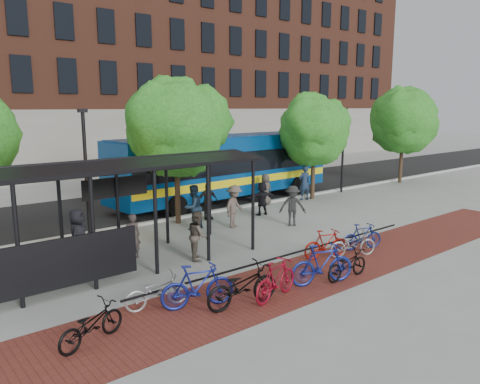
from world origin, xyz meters
TOP-DOWN VIEW (x-y plane):
  - ground at (0.00, 0.00)m, footprint 160.00×160.00m
  - asphalt_street at (0.00, 8.00)m, footprint 160.00×8.00m
  - curb at (0.00, 4.00)m, footprint 160.00×0.25m
  - brick_strip at (-2.00, -5.00)m, footprint 24.00×3.00m
  - bike_rack_rail at (-3.30, -4.10)m, footprint 12.00×0.05m
  - building_brick at (10.00, 26.00)m, footprint 55.00×14.00m
  - bus_shelter at (-8.13, -0.48)m, footprint 10.60×3.07m
  - tree_b at (-2.90, 3.35)m, footprint 5.15×4.20m
  - tree_c at (6.09, 3.35)m, footprint 4.66×3.80m
  - tree_d at (15.10, 3.35)m, footprint 5.39×4.40m
  - lamp_post_left at (-7.00, 3.60)m, footprint 0.35×0.20m
  - lamp_post_right at (9.00, 3.60)m, footprint 0.35×0.20m
  - bus at (1.76, 5.90)m, footprint 13.61×3.67m
  - bike_0 at (-10.35, -4.85)m, footprint 1.85×1.12m
  - bike_2 at (-8.27, -4.10)m, footprint 1.82×0.90m
  - bike_3 at (-7.45, -4.77)m, footprint 2.06×1.16m
  - bike_4 at (-6.49, -5.44)m, footprint 2.22×0.98m
  - bike_5 at (-5.47, -5.65)m, footprint 1.91×0.89m
  - bike_7 at (-3.67, -5.75)m, footprint 2.14×1.21m
  - bike_8 at (-2.74, -5.93)m, footprint 1.75×0.64m
  - bike_9 at (-1.71, -4.23)m, footprint 1.78×0.98m
  - bike_10 at (-0.84, -4.71)m, footprint 1.88×1.23m
  - bike_11 at (0.12, -4.41)m, footprint 1.69×0.99m
  - pedestrian_0 at (-8.48, 0.85)m, footprint 1.00×1.07m
  - pedestrian_1 at (-6.90, 0.01)m, footprint 0.63×0.45m
  - pedestrian_2 at (-3.06, 1.97)m, footprint 1.07×0.91m
  - pedestrian_3 at (-1.52, 1.09)m, footprint 1.38×1.10m
  - pedestrian_4 at (-1.55, 3.03)m, footprint 1.07×0.58m
  - pedestrian_5 at (1.04, 2.12)m, footprint 1.56×0.74m
  - pedestrian_6 at (2.81, 3.80)m, footprint 0.87×0.62m
  - pedestrian_7 at (5.37, 3.35)m, footprint 0.81×0.63m
  - pedestrian_8 at (-5.19, -1.50)m, footprint 0.98×1.04m
  - pedestrian_9 at (0.65, -0.32)m, footprint 1.32×1.26m

SIDE VIEW (x-z plane):
  - ground at x=0.00m, z-range 0.00..0.00m
  - bike_rack_rail at x=-3.30m, z-range -0.47..0.47m
  - brick_strip at x=-2.00m, z-range 0.00..0.01m
  - asphalt_street at x=0.00m, z-range 0.00..0.01m
  - curb at x=0.00m, z-range 0.00..0.12m
  - bike_8 at x=-2.74m, z-range 0.00..0.91m
  - bike_2 at x=-8.27m, z-range 0.00..0.92m
  - bike_0 at x=-10.35m, z-range 0.00..0.92m
  - bike_10 at x=-0.84m, z-range 0.00..0.94m
  - bike_11 at x=0.12m, z-range 0.00..0.98m
  - bike_9 at x=-1.71m, z-range 0.00..1.03m
  - bike_5 at x=-5.47m, z-range 0.00..1.11m
  - bike_4 at x=-6.49m, z-range 0.00..1.13m
  - bike_3 at x=-7.45m, z-range 0.00..1.19m
  - bike_7 at x=-3.67m, z-range 0.00..1.24m
  - pedestrian_1 at x=-6.90m, z-range 0.00..1.60m
  - pedestrian_5 at x=1.04m, z-range 0.00..1.62m
  - pedestrian_6 at x=2.81m, z-range 0.00..1.66m
  - pedestrian_8 at x=-5.19m, z-range 0.00..1.70m
  - pedestrian_4 at x=-1.55m, z-range 0.00..1.74m
  - pedestrian_9 at x=0.65m, z-range 0.00..1.80m
  - pedestrian_0 at x=-8.48m, z-range 0.00..1.83m
  - pedestrian_3 at x=-1.52m, z-range 0.00..1.87m
  - pedestrian_2 at x=-3.06m, z-range 0.00..1.93m
  - pedestrian_7 at x=5.37m, z-range 0.00..1.97m
  - bus at x=1.76m, z-range 0.27..3.91m
  - lamp_post_left at x=-7.00m, z-range 0.18..5.31m
  - lamp_post_right at x=9.00m, z-range 0.18..5.31m
  - bus_shelter at x=-8.13m, z-range 1.20..4.80m
  - tree_c at x=6.09m, z-range 1.09..7.02m
  - tree_b at x=-2.90m, z-range 1.22..7.69m
  - tree_d at x=15.10m, z-range 1.19..7.74m
  - building_brick at x=10.00m, z-range 0.00..20.00m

